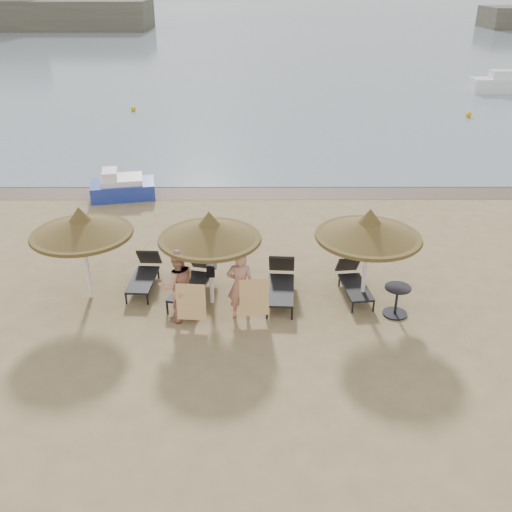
{
  "coord_description": "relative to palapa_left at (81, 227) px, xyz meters",
  "views": [
    {
      "loc": [
        0.39,
        -12.03,
        7.99
      ],
      "look_at": [
        0.42,
        1.2,
        1.31
      ],
      "focal_mm": 40.0,
      "sensor_mm": 36.0,
      "label": 1
    }
  ],
  "objects": [
    {
      "name": "ground",
      "position": [
        4.07,
        -1.34,
        -2.09
      ],
      "size": [
        160.0,
        160.0,
        0.0
      ],
      "primitive_type": "plane",
      "color": "#9D8357",
      "rests_on": "ground"
    },
    {
      "name": "bag_dark",
      "position": [
        3.32,
        -0.46,
        -1.08
      ],
      "size": [
        0.21,
        0.08,
        0.3
      ],
      "rotation": [
        0.0,
        0.0,
        -0.03
      ],
      "color": "black",
      "rests_on": "ground"
    },
    {
      "name": "palapa_left",
      "position": [
        0.0,
        0.0,
        0.0
      ],
      "size": [
        2.64,
        2.64,
        2.62
      ],
      "rotation": [
        0.0,
        0.0,
        -0.03
      ],
      "color": "white",
      "rests_on": "ground"
    },
    {
      "name": "far_shore",
      "position": [
        -21.04,
        76.48,
        0.82
      ],
      "size": [
        150.0,
        54.8,
        12.0
      ],
      "color": "#635D4A",
      "rests_on": "ground"
    },
    {
      "name": "pedal_boat",
      "position": [
        -0.71,
        7.6,
        -1.67
      ],
      "size": [
        2.63,
        1.86,
        1.12
      ],
      "rotation": [
        0.0,
        0.0,
        0.19
      ],
      "color": "#2237A3",
      "rests_on": "ground"
    },
    {
      "name": "lounger_far_left",
      "position": [
        1.37,
        0.63,
        -1.7
      ],
      "size": [
        0.73,
        1.94,
        0.85
      ],
      "rotation": [
        0.0,
        0.0,
        -0.05
      ],
      "color": "black",
      "rests_on": "ground"
    },
    {
      "name": "wet_sand_strip",
      "position": [
        4.07,
        8.06,
        -2.08
      ],
      "size": [
        200.0,
        1.6,
        0.01
      ],
      "primitive_type": "cube",
      "color": "brown",
      "rests_on": "ground"
    },
    {
      "name": "buoy_right",
      "position": [
        17.32,
        20.94,
        -1.92
      ],
      "size": [
        0.34,
        0.34,
        0.34
      ],
      "primitive_type": "sphere",
      "color": "yellow",
      "rests_on": "ground"
    },
    {
      "name": "towel_left",
      "position": [
        2.9,
        -1.46,
        -1.38
      ],
      "size": [
        0.73,
        0.09,
        1.03
      ],
      "rotation": [
        0.0,
        0.0,
        -0.1
      ],
      "color": "orange",
      "rests_on": "ground"
    },
    {
      "name": "towel_right",
      "position": [
        4.44,
        -1.26,
        -1.37
      ],
      "size": [
        0.74,
        0.07,
        1.04
      ],
      "rotation": [
        0.0,
        0.0,
        0.07
      ],
      "color": "orange",
      "rests_on": "ground"
    },
    {
      "name": "side_table",
      "position": [
        8.08,
        -0.91,
        -1.71
      ],
      "size": [
        0.67,
        0.67,
        0.81
      ],
      "rotation": [
        0.0,
        0.0,
        -0.19
      ],
      "color": "black",
      "rests_on": "ground"
    },
    {
      "name": "person_left",
      "position": [
        2.55,
        -1.11,
        -0.94
      ],
      "size": [
        1.21,
        0.98,
        2.29
      ],
      "primitive_type": "imported",
      "rotation": [
        0.0,
        0.0,
        3.46
      ],
      "color": "tan",
      "rests_on": "ground"
    },
    {
      "name": "bag_patterned",
      "position": [
        3.32,
        -0.12,
        -0.97
      ],
      "size": [
        0.28,
        0.13,
        0.34
      ],
      "rotation": [
        0.0,
        0.0,
        0.17
      ],
      "color": "silver",
      "rests_on": "ground"
    },
    {
      "name": "lounger_near_right",
      "position": [
        5.16,
        0.02,
        -1.66
      ],
      "size": [
        0.85,
        2.17,
        0.95
      ],
      "rotation": [
        0.0,
        0.0,
        -0.07
      ],
      "color": "black",
      "rests_on": "ground"
    },
    {
      "name": "buoy_left",
      "position": [
        -3.15,
        22.66,
        -1.93
      ],
      "size": [
        0.31,
        0.31,
        0.31
      ],
      "primitive_type": "sphere",
      "color": "yellow",
      "rests_on": "ground"
    },
    {
      "name": "lounger_far_right",
      "position": [
        7.15,
        0.2,
        -1.71
      ],
      "size": [
        0.82,
        1.92,
        0.83
      ],
      "rotation": [
        0.0,
        0.0,
        0.11
      ],
      "color": "black",
      "rests_on": "ground"
    },
    {
      "name": "lounger_near_left",
      "position": [
        2.79,
        0.18,
        -1.66
      ],
      "size": [
        1.21,
        2.25,
        0.96
      ],
      "rotation": [
        0.0,
        0.0,
        -0.25
      ],
      "color": "black",
      "rests_on": "ground"
    },
    {
      "name": "palapa_right",
      "position": [
        7.32,
        -0.31,
        0.06
      ],
      "size": [
        2.72,
        2.72,
        2.69
      ],
      "rotation": [
        0.0,
        0.0,
        0.42
      ],
      "color": "white",
      "rests_on": "ground"
    },
    {
      "name": "palapa_center",
      "position": [
        3.32,
        -0.3,
        0.0
      ],
      "size": [
        2.65,
        2.65,
        2.62
      ],
      "rotation": [
        0.0,
        0.0,
        0.08
      ],
      "color": "white",
      "rests_on": "ground"
    },
    {
      "name": "sea",
      "position": [
        4.07,
        78.66,
        -2.07
      ],
      "size": [
        200.0,
        140.0,
        0.03
      ],
      "primitive_type": "cube",
      "color": "slate",
      "rests_on": "ground"
    },
    {
      "name": "person_right",
      "position": [
        4.09,
        -1.01,
        -1.01
      ],
      "size": [
        1.02,
        0.69,
        2.16
      ],
      "primitive_type": "imported",
      "rotation": [
        0.0,
        0.0,
        3.1
      ],
      "color": "tan",
      "rests_on": "ground"
    }
  ]
}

